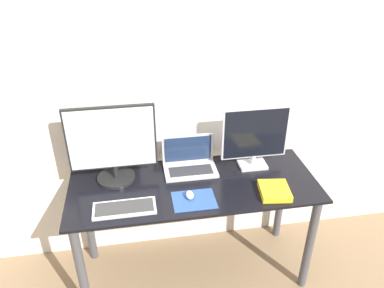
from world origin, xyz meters
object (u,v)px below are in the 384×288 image
monitor_right (255,136)px  book (274,191)px  mouse (190,195)px  laptop (189,161)px  monitor_left (112,144)px  keyboard (125,208)px

monitor_right → book: size_ratio=2.03×
mouse → monitor_right: bearing=30.3°
laptop → book: laptop is taller
monitor_left → mouse: size_ratio=7.22×
laptop → keyboard: (-0.43, -0.36, -0.05)m
keyboard → mouse: mouse is taller
mouse → keyboard: bearing=-173.9°
monitor_right → laptop: size_ratio=1.27×
keyboard → mouse: 0.39m
laptop → book: size_ratio=1.60×
keyboard → book: size_ratio=1.67×
monitor_left → book: monitor_left is taller
monitor_left → laptop: monitor_left is taller
book → mouse: bearing=175.6°
monitor_right → mouse: monitor_right is taller
keyboard → book: 0.91m
keyboard → monitor_right: bearing=20.3°
book → monitor_right: bearing=96.9°
monitor_right → mouse: bearing=-149.7°
monitor_left → mouse: bearing=-32.7°
monitor_right → keyboard: size_ratio=1.22×
laptop → keyboard: bearing=-140.1°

